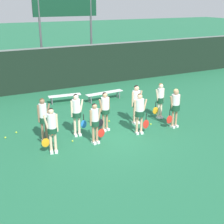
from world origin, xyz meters
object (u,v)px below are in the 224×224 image
(player_0, at_px, (52,127))
(player_4, at_px, (44,117))
(bench_courtside, at_px, (105,93))
(player_7, at_px, (136,101))
(player_1, at_px, (95,121))
(player_5, at_px, (77,111))
(tennis_ball_0, at_px, (109,121))
(scoreboard, at_px, (66,9))
(tennis_ball_4, at_px, (73,141))
(bench_far, at_px, (65,96))
(player_8, at_px, (160,98))
(tennis_ball_1, at_px, (5,138))
(tennis_ball_3, at_px, (151,124))
(player_3, at_px, (175,105))
(player_6, at_px, (105,108))
(player_2, at_px, (140,110))
(tennis_ball_2, at_px, (16,132))

(player_0, distance_m, player_4, 1.05)
(bench_courtside, distance_m, player_7, 3.80)
(player_1, bearing_deg, player_5, 104.66)
(bench_courtside, xyz_separation_m, tennis_ball_0, (-1.22, -3.01, -0.36))
(scoreboard, distance_m, tennis_ball_4, 11.14)
(scoreboard, height_order, bench_far, scoreboard)
(scoreboard, distance_m, player_7, 9.74)
(player_8, relative_size, tennis_ball_1, 24.70)
(tennis_ball_1, bearing_deg, player_8, -7.57)
(bench_far, xyz_separation_m, tennis_ball_1, (-3.68, -3.36, -0.33))
(player_0, height_order, player_8, player_0)
(player_0, height_order, tennis_ball_1, player_0)
(tennis_ball_3, distance_m, tennis_ball_4, 3.74)
(bench_courtside, bearing_deg, player_3, -82.15)
(bench_courtside, height_order, player_4, player_4)
(player_4, height_order, tennis_ball_1, player_4)
(player_5, xyz_separation_m, player_7, (2.83, 0.05, 0.01))
(scoreboard, relative_size, player_4, 3.35)
(player_3, bearing_deg, bench_courtside, 98.21)
(player_6, distance_m, tennis_ball_1, 4.21)
(bench_courtside, xyz_separation_m, player_4, (-4.40, -3.76, 0.64))
(player_2, bearing_deg, tennis_ball_1, 168.85)
(player_0, distance_m, tennis_ball_0, 3.77)
(player_8, bearing_deg, player_5, 179.48)
(tennis_ball_1, height_order, tennis_ball_2, tennis_ball_2)
(bench_courtside, relative_size, player_1, 1.36)
(bench_far, distance_m, player_1, 5.48)
(scoreboard, relative_size, tennis_ball_0, 83.24)
(tennis_ball_2, bearing_deg, player_0, -70.07)
(player_0, relative_size, player_6, 1.01)
(player_2, bearing_deg, tennis_ball_3, 41.01)
(bench_far, bearing_deg, player_2, -69.59)
(player_6, relative_size, tennis_ball_1, 24.79)
(player_7, xyz_separation_m, tennis_ball_0, (-0.99, 0.72, -1.03))
(scoreboard, bearing_deg, bench_far, -111.99)
(player_8, bearing_deg, player_2, -150.69)
(bench_courtside, bearing_deg, bench_far, 159.15)
(player_0, bearing_deg, tennis_ball_0, 40.32)
(scoreboard, xyz_separation_m, tennis_ball_1, (-5.57, -8.04, -4.67))
(tennis_ball_2, bearing_deg, player_3, -21.27)
(tennis_ball_0, bearing_deg, player_0, -150.40)
(tennis_ball_2, relative_size, tennis_ball_3, 1.04)
(player_5, bearing_deg, bench_courtside, 55.28)
(tennis_ball_1, bearing_deg, player_0, -56.61)
(player_2, xyz_separation_m, tennis_ball_2, (-4.57, 2.36, -1.00))
(tennis_ball_3, bearing_deg, player_5, 173.03)
(tennis_ball_4, bearing_deg, tennis_ball_1, 146.37)
(tennis_ball_0, bearing_deg, bench_far, 103.35)
(player_1, xyz_separation_m, player_8, (3.81, 1.14, 0.04))
(scoreboard, bearing_deg, tennis_ball_3, -87.11)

